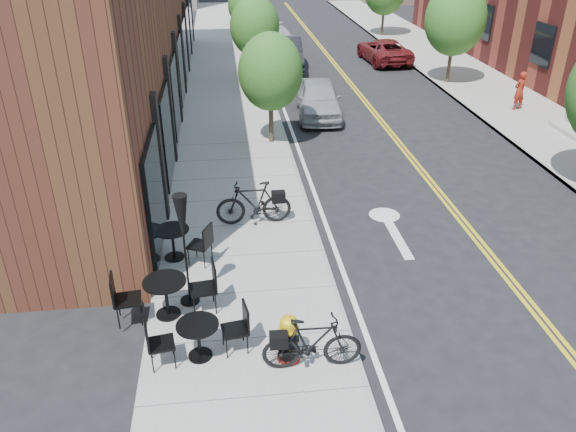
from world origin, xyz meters
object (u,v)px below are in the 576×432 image
bistro_set_a (166,293)px  patio_umbrella (183,227)px  bistro_set_c (173,239)px  parked_car_a (319,99)px  parked_car_c (277,40)px  fire_hydrant (289,338)px  parked_car_far (384,50)px  pedestrian (520,91)px  bistro_set_b (198,335)px  bicycle_right (312,343)px  bicycle_left (254,203)px  parked_car_b (286,54)px

bistro_set_a → patio_umbrella: patio_umbrella is taller
bistro_set_c → parked_car_a: (5.20, 10.42, 0.10)m
parked_car_c → fire_hydrant: bearing=-101.9°
patio_umbrella → parked_car_far: bearing=64.8°
bistro_set_a → pedestrian: (13.50, 12.11, 0.24)m
pedestrian → parked_car_a: bearing=-23.4°
patio_umbrella → bistro_set_b: bearing=-81.9°
bistro_set_a → bistro_set_b: (0.67, -1.31, -0.05)m
bicycle_right → parked_car_far: size_ratio=0.39×
bistro_set_b → bicycle_left: bearing=65.3°
bicycle_right → bistro_set_c: (-2.67, 3.98, -0.03)m
bicycle_left → bistro_set_c: 2.48m
bistro_set_c → parked_car_far: size_ratio=0.41×
patio_umbrella → parked_car_far: patio_umbrella is taller
parked_car_far → pedestrian: pedestrian is taller
fire_hydrant → parked_car_far: size_ratio=0.22×
fire_hydrant → bistro_set_b: bearing=172.5°
bicycle_right → bistro_set_b: (-2.00, 0.51, -0.05)m
bicycle_left → bicycle_right: bearing=6.7°
bicycle_right → parked_car_far: bearing=-16.7°
parked_car_far → pedestrian: size_ratio=2.90×
bistro_set_a → parked_car_b: size_ratio=0.43×
bistro_set_a → parked_car_a: parked_car_a is taller
fire_hydrant → bistro_set_a: 2.77m
fire_hydrant → parked_car_a: bearing=79.4°
parked_car_a → pedestrian: 8.31m
patio_umbrella → bicycle_left: bearing=64.2°
bicycle_left → pedestrian: bearing=126.0°
parked_car_b → parked_car_c: size_ratio=1.01×
bistro_set_c → parked_car_b: (4.78, 18.42, 0.16)m
fire_hydrant → bicycle_right: (0.38, -0.26, 0.07)m
fire_hydrant → parked_car_c: (2.48, 26.50, 0.10)m
bistro_set_a → bicycle_left: bearing=53.9°
fire_hydrant → parked_car_c: parked_car_c is taller
parked_car_b → parked_car_c: (-0.01, 4.36, -0.10)m
bistro_set_a → parked_car_far: size_ratio=0.45×
bistro_set_b → parked_car_b: parked_car_b is taller
bistro_set_a → parked_car_c: size_ratio=0.43×
parked_car_b → parked_car_a: bearing=-83.5°
bistro_set_c → bicycle_right: bearing=-31.3°
parked_car_far → bistro_set_a: bearing=61.0°
bicycle_right → parked_car_a: parked_car_a is taller
bicycle_left → parked_car_far: (8.37, 17.86, -0.07)m
bistro_set_a → pedestrian: 18.13m
bicycle_left → parked_car_a: bearing=159.9°
bistro_set_a → parked_car_far: (10.36, 21.49, -0.03)m
patio_umbrella → parked_car_a: 13.14m
parked_car_a → parked_car_c: size_ratio=0.90×
bicycle_left → bistro_set_a: size_ratio=0.96×
parked_car_a → parked_car_b: bearing=97.9°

